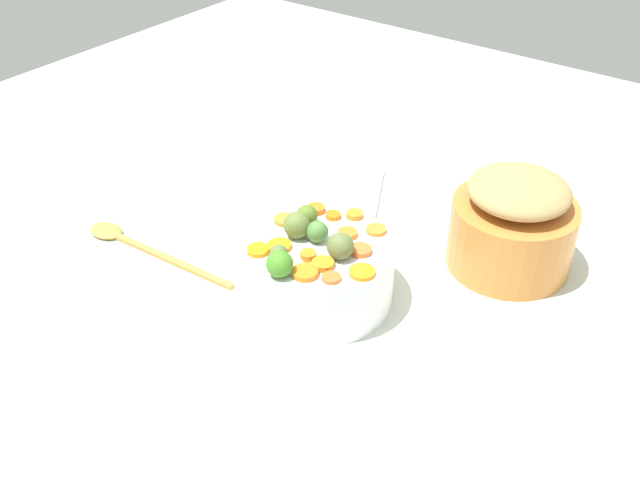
% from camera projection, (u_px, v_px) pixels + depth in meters
% --- Properties ---
extents(tabletop, '(2.40, 2.40, 0.02)m').
position_uv_depth(tabletop, '(318.00, 301.00, 1.19)').
color(tabletop, silver).
rests_on(tabletop, ground).
extents(serving_bowl_carrots, '(0.24, 0.24, 0.10)m').
position_uv_depth(serving_bowl_carrots, '(320.00, 272.00, 1.15)').
color(serving_bowl_carrots, white).
rests_on(serving_bowl_carrots, tabletop).
extents(metal_pot, '(0.21, 0.21, 0.12)m').
position_uv_depth(metal_pot, '(511.00, 235.00, 1.22)').
color(metal_pot, orange).
rests_on(metal_pot, tabletop).
extents(stuffing_mound, '(0.17, 0.17, 0.05)m').
position_uv_depth(stuffing_mound, '(519.00, 191.00, 1.17)').
color(stuffing_mound, tan).
rests_on(stuffing_mound, metal_pot).
extents(carrot_slice_0, '(0.04, 0.04, 0.01)m').
position_uv_depth(carrot_slice_0, '(347.00, 233.00, 1.14)').
color(carrot_slice_0, orange).
rests_on(carrot_slice_0, serving_bowl_carrots).
extents(carrot_slice_1, '(0.04, 0.04, 0.01)m').
position_uv_depth(carrot_slice_1, '(361.00, 250.00, 1.11)').
color(carrot_slice_1, orange).
rests_on(carrot_slice_1, serving_bowl_carrots).
extents(carrot_slice_2, '(0.04, 0.04, 0.01)m').
position_uv_depth(carrot_slice_2, '(323.00, 264.00, 1.08)').
color(carrot_slice_2, orange).
rests_on(carrot_slice_2, serving_bowl_carrots).
extents(carrot_slice_3, '(0.04, 0.04, 0.01)m').
position_uv_depth(carrot_slice_3, '(285.00, 220.00, 1.18)').
color(carrot_slice_3, orange).
rests_on(carrot_slice_3, serving_bowl_carrots).
extents(carrot_slice_4, '(0.04, 0.04, 0.01)m').
position_uv_depth(carrot_slice_4, '(353.00, 214.00, 1.19)').
color(carrot_slice_4, orange).
rests_on(carrot_slice_4, serving_bowl_carrots).
extents(carrot_slice_5, '(0.05, 0.05, 0.01)m').
position_uv_depth(carrot_slice_5, '(279.00, 246.00, 1.12)').
color(carrot_slice_5, orange).
rests_on(carrot_slice_5, serving_bowl_carrots).
extents(carrot_slice_6, '(0.03, 0.03, 0.01)m').
position_uv_depth(carrot_slice_6, '(308.00, 255.00, 1.09)').
color(carrot_slice_6, orange).
rests_on(carrot_slice_6, serving_bowl_carrots).
extents(carrot_slice_7, '(0.04, 0.04, 0.01)m').
position_uv_depth(carrot_slice_7, '(362.00, 272.00, 1.06)').
color(carrot_slice_7, orange).
rests_on(carrot_slice_7, serving_bowl_carrots).
extents(carrot_slice_8, '(0.03, 0.03, 0.01)m').
position_uv_depth(carrot_slice_8, '(316.00, 209.00, 1.20)').
color(carrot_slice_8, orange).
rests_on(carrot_slice_8, serving_bowl_carrots).
extents(carrot_slice_9, '(0.04, 0.04, 0.01)m').
position_uv_depth(carrot_slice_9, '(258.00, 250.00, 1.11)').
color(carrot_slice_9, orange).
rests_on(carrot_slice_9, serving_bowl_carrots).
extents(carrot_slice_10, '(0.05, 0.05, 0.01)m').
position_uv_depth(carrot_slice_10, '(376.00, 230.00, 1.15)').
color(carrot_slice_10, orange).
rests_on(carrot_slice_10, serving_bowl_carrots).
extents(carrot_slice_11, '(0.03, 0.03, 0.01)m').
position_uv_depth(carrot_slice_11, '(331.00, 278.00, 1.05)').
color(carrot_slice_11, orange).
rests_on(carrot_slice_11, serving_bowl_carrots).
extents(carrot_slice_12, '(0.04, 0.04, 0.01)m').
position_uv_depth(carrot_slice_12, '(333.00, 216.00, 1.19)').
color(carrot_slice_12, orange).
rests_on(carrot_slice_12, serving_bowl_carrots).
extents(carrot_slice_13, '(0.04, 0.04, 0.01)m').
position_uv_depth(carrot_slice_13, '(305.00, 273.00, 1.06)').
color(carrot_slice_13, orange).
rests_on(carrot_slice_13, serving_bowl_carrots).
extents(brussels_sprout_0, '(0.03, 0.03, 0.03)m').
position_uv_depth(brussels_sprout_0, '(279.00, 254.00, 1.08)').
color(brussels_sprout_0, '#5D6E3C').
rests_on(brussels_sprout_0, serving_bowl_carrots).
extents(brussels_sprout_1, '(0.04, 0.04, 0.04)m').
position_uv_depth(brussels_sprout_1, '(282.00, 265.00, 1.05)').
color(brussels_sprout_1, '#448724').
rests_on(brussels_sprout_1, serving_bowl_carrots).
extents(brussels_sprout_2, '(0.04, 0.04, 0.04)m').
position_uv_depth(brussels_sprout_2, '(340.00, 246.00, 1.09)').
color(brussels_sprout_2, '#5F6F3B').
rests_on(brussels_sprout_2, serving_bowl_carrots).
extents(brussels_sprout_3, '(0.04, 0.04, 0.04)m').
position_uv_depth(brussels_sprout_3, '(297.00, 225.00, 1.13)').
color(brussels_sprout_3, olive).
rests_on(brussels_sprout_3, serving_bowl_carrots).
extents(brussels_sprout_4, '(0.04, 0.04, 0.04)m').
position_uv_depth(brussels_sprout_4, '(307.00, 215.00, 1.16)').
color(brussels_sprout_4, '#557426').
rests_on(brussels_sprout_4, serving_bowl_carrots).
extents(brussels_sprout_5, '(0.03, 0.03, 0.03)m').
position_uv_depth(brussels_sprout_5, '(317.00, 232.00, 1.12)').
color(brussels_sprout_5, '#4E7E3D').
rests_on(brussels_sprout_5, serving_bowl_carrots).
extents(wooden_spoon, '(0.05, 0.33, 0.01)m').
position_uv_depth(wooden_spoon, '(132.00, 242.00, 1.30)').
color(wooden_spoon, '#B88841').
rests_on(wooden_spoon, tabletop).
extents(dish_towel, '(0.21, 0.19, 0.01)m').
position_uv_depth(dish_towel, '(349.00, 191.00, 1.45)').
color(dish_towel, '#C1B49E').
rests_on(dish_towel, tabletop).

